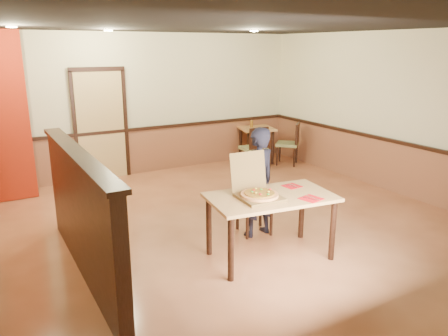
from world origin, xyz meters
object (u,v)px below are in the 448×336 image
Objects in this scene: side_table at (256,135)px; condiment at (252,124)px; pizza_box at (257,192)px; diner at (257,182)px; diner_chair at (253,199)px; side_chair_left at (255,147)px; side_chair_right at (291,142)px; main_table at (271,204)px.

side_table is 5.59× the size of condiment.
pizza_box reaches higher than side_table.
pizza_box is 4.81m from condiment.
condiment is (2.18, 3.44, 0.10)m from diner.
condiment is at bearing 66.79° from diner_chair.
side_chair_left is at bearing -117.85° from condiment.
diner_chair is 3.90m from side_table.
condiment reaches higher than side_chair_right.
side_chair_right is 1.05× the size of side_table.
condiment is (2.15, 3.29, 0.38)m from diner_chair.
side_chair_right is (2.99, 3.38, -0.19)m from main_table.
side_chair_left is at bearing 66.58° from main_table.
side_chair_left is 4.02m from pizza_box.
diner is at bearing 1.18° from side_chair_right.
side_table is at bearing -50.02° from condiment.
main_table is 10.14× the size of condiment.
side_chair_right is 0.78m from side_table.
side_chair_left is at bearing 65.42° from diner_chair.
pizza_box reaches higher than side_chair_left.
pizza_box is at bearing 179.52° from main_table.
diner is at bearing -88.81° from diner_chair.
diner is (-0.02, -0.14, 0.28)m from diner_chair.
condiment is (-0.08, 0.09, 0.26)m from side_table.
diner_chair reaches higher than main_table.
side_chair_right reaches higher than main_table.
condiment reaches higher than side_table.
diner_chair is 3.14m from side_chair_left.
pizza_box is at bearing -122.68° from condiment.
side_table is at bearing 65.10° from diner_chair.
side_chair_right is at bearing -176.58° from side_chair_left.
diner_chair is 0.58× the size of diner.
pizza_box is 3.74× the size of condiment.
pizza_box reaches higher than side_chair_right.
condiment is at bearing 67.15° from main_table.
condiment is at bearing -94.04° from side_chair_right.
side_chair_left is 3.28m from diner.
diner_chair is 3.77m from side_chair_right.
side_table is 4.78m from pizza_box.
side_chair_left is (1.78, 2.58, 0.04)m from diner_chair.
main_table is 2.71× the size of pizza_box.
side_chair_left reaches higher than side_table.
diner_chair is 0.99× the size of side_table.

